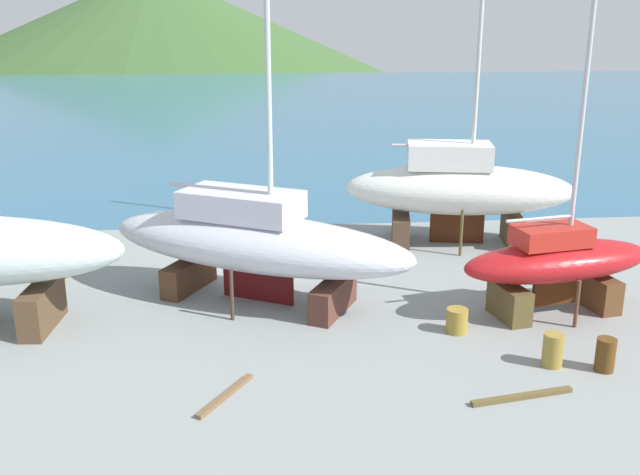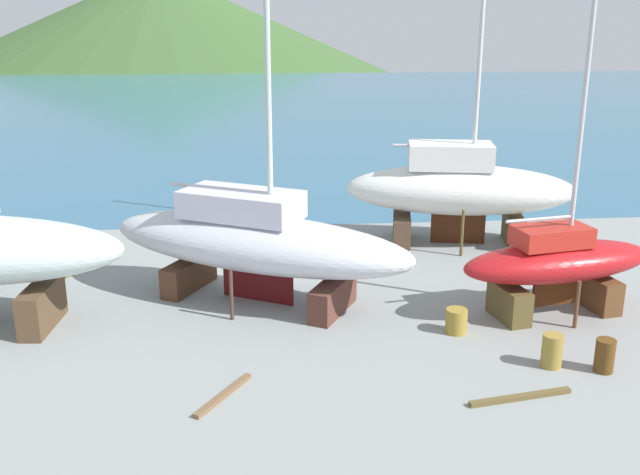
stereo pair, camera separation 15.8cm
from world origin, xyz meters
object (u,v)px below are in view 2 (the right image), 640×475
(barrel_by_slipway, at_px, (456,321))
(barrel_tipped_center, at_px, (605,356))
(sailboat_large_starboard, at_px, (255,240))
(sailboat_far_slipway, at_px, (459,188))
(barrel_ochre, at_px, (552,351))
(sailboat_mid_port, at_px, (557,262))

(barrel_by_slipway, height_order, barrel_tipped_center, barrel_tipped_center)
(sailboat_large_starboard, xyz_separation_m, barrel_by_slipway, (6.01, -3.15, -1.74))
(sailboat_far_slipway, height_order, barrel_ochre, sailboat_far_slipway)
(sailboat_large_starboard, height_order, sailboat_mid_port, sailboat_large_starboard)
(barrel_ochre, bearing_deg, sailboat_mid_port, 67.43)
(barrel_tipped_center, bearing_deg, barrel_ochre, 163.34)
(sailboat_far_slipway, xyz_separation_m, barrel_tipped_center, (0.93, -11.65, -1.90))
(sailboat_large_starboard, distance_m, barrel_tipped_center, 11.19)
(barrel_ochre, bearing_deg, barrel_tipped_center, -16.66)
(barrel_ochre, bearing_deg, sailboat_large_starboard, 145.28)
(sailboat_large_starboard, xyz_separation_m, sailboat_mid_port, (9.51, -1.98, -0.37))
(sailboat_large_starboard, relative_size, barrel_tipped_center, 17.62)
(sailboat_mid_port, xyz_separation_m, barrel_tipped_center, (-0.18, -3.97, -1.28))
(sailboat_mid_port, height_order, barrel_tipped_center, sailboat_mid_port)
(sailboat_far_slipway, distance_m, sailboat_mid_port, 7.79)
(sailboat_mid_port, relative_size, barrel_tipped_center, 12.80)
(barrel_by_slipway, relative_size, barrel_ochre, 0.80)
(barrel_by_slipway, xyz_separation_m, barrel_ochre, (2.01, -2.40, 0.10))
(sailboat_mid_port, relative_size, barrel_by_slipway, 15.74)
(sailboat_mid_port, bearing_deg, barrel_ochre, -123.58)
(sailboat_far_slipway, distance_m, barrel_tipped_center, 11.84)
(barrel_ochre, height_order, barrel_tipped_center, barrel_ochre)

